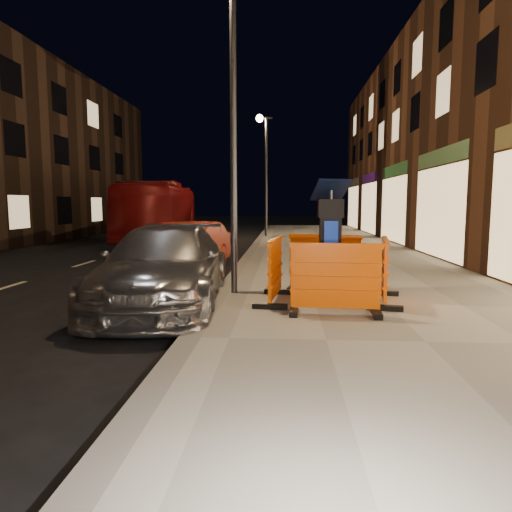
# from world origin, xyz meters

# --- Properties ---
(ground_plane) EXTENTS (120.00, 120.00, 0.00)m
(ground_plane) POSITION_xyz_m (0.00, 0.00, 0.00)
(ground_plane) COLOR black
(ground_plane) RESTS_ON ground
(sidewalk) EXTENTS (6.00, 60.00, 0.15)m
(sidewalk) POSITION_xyz_m (3.00, 0.00, 0.07)
(sidewalk) COLOR gray
(sidewalk) RESTS_ON ground
(kerb) EXTENTS (0.30, 60.00, 0.15)m
(kerb) POSITION_xyz_m (0.00, 0.00, 0.07)
(kerb) COLOR slate
(kerb) RESTS_ON ground
(parking_kiosk) EXTENTS (0.72, 0.72, 2.01)m
(parking_kiosk) POSITION_xyz_m (2.01, 2.29, 1.15)
(parking_kiosk) COLOR black
(parking_kiosk) RESTS_ON sidewalk
(barrier_front) EXTENTS (1.47, 0.67, 1.12)m
(barrier_front) POSITION_xyz_m (2.01, 1.34, 0.71)
(barrier_front) COLOR #FF5C00
(barrier_front) RESTS_ON sidewalk
(barrier_back) EXTENTS (1.52, 0.86, 1.12)m
(barrier_back) POSITION_xyz_m (2.01, 3.24, 0.71)
(barrier_back) COLOR #FF5C00
(barrier_back) RESTS_ON sidewalk
(barrier_kerbside) EXTENTS (0.75, 1.49, 1.12)m
(barrier_kerbside) POSITION_xyz_m (1.06, 2.29, 0.71)
(barrier_kerbside) COLOR #FF5C00
(barrier_kerbside) RESTS_ON sidewalk
(barrier_bldgside) EXTENTS (0.84, 1.52, 1.12)m
(barrier_bldgside) POSITION_xyz_m (2.96, 2.29, 0.71)
(barrier_bldgside) COLOR #FF5C00
(barrier_bldgside) RESTS_ON sidewalk
(car_silver) EXTENTS (2.37, 5.13, 1.45)m
(car_silver) POSITION_xyz_m (-0.97, 2.47, 0.00)
(car_silver) COLOR #A8A8AD
(car_silver) RESTS_ON ground
(car_red) EXTENTS (1.97, 4.30, 1.37)m
(car_red) POSITION_xyz_m (-1.45, 6.53, 0.00)
(car_red) COLOR #A92B17
(car_red) RESTS_ON ground
(bus_doubledecker) EXTENTS (3.45, 10.37, 2.83)m
(bus_doubledecker) POSITION_xyz_m (-4.83, 16.25, 0.00)
(bus_doubledecker) COLOR maroon
(bus_doubledecker) RESTS_ON ground
(street_lamp_mid) EXTENTS (0.12, 0.12, 6.00)m
(street_lamp_mid) POSITION_xyz_m (0.25, 3.00, 3.15)
(street_lamp_mid) COLOR #3F3F44
(street_lamp_mid) RESTS_ON sidewalk
(street_lamp_far) EXTENTS (0.12, 0.12, 6.00)m
(street_lamp_far) POSITION_xyz_m (0.25, 18.00, 3.15)
(street_lamp_far) COLOR #3F3F44
(street_lamp_far) RESTS_ON sidewalk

